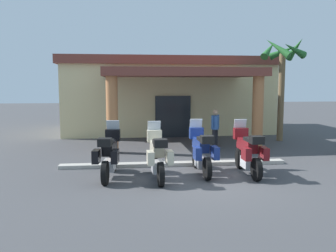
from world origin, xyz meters
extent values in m
plane|color=#424244|center=(0.00, 0.00, 0.00)|extent=(80.00, 80.00, 0.00)
cube|color=beige|center=(-0.08, 11.22, 1.84)|extent=(11.31, 6.16, 3.69)
cube|color=#1E2328|center=(0.00, 8.22, 1.05)|extent=(1.80, 0.15, 2.10)
cube|color=brown|center=(0.06, 6.16, 3.21)|extent=(6.88, 4.42, 0.35)
cylinder|color=#B27042|center=(-2.88, 4.36, 1.52)|extent=(0.46, 0.46, 3.03)
cylinder|color=#B27042|center=(3.09, 4.52, 1.52)|extent=(0.46, 0.46, 3.03)
cube|color=brown|center=(-0.08, 11.22, 3.91)|extent=(11.73, 6.58, 0.44)
cylinder|color=black|center=(-2.74, 1.29, 0.33)|extent=(0.21, 0.67, 0.66)
cylinder|color=black|center=(-2.90, -0.25, 0.33)|extent=(0.21, 0.67, 0.66)
cube|color=silver|center=(-2.82, 0.50, 0.37)|extent=(0.38, 0.59, 0.32)
cube|color=black|center=(-2.81, 0.65, 0.88)|extent=(0.42, 1.18, 0.34)
cube|color=black|center=(-2.84, 0.30, 1.10)|extent=(0.34, 0.63, 0.10)
cube|color=black|center=(-2.74, 1.27, 1.15)|extent=(0.46, 0.28, 0.36)
cube|color=#B2BCC6|center=(-2.73, 1.35, 1.43)|extent=(0.41, 0.16, 0.36)
cube|color=black|center=(-3.14, -0.07, 0.76)|extent=(0.23, 0.46, 0.36)
cube|color=black|center=(-2.63, -0.13, 0.76)|extent=(0.23, 0.46, 0.36)
cube|color=black|center=(-2.90, -0.20, 1.17)|extent=(0.39, 0.36, 0.22)
cylinder|color=black|center=(-1.47, 0.98, 0.33)|extent=(0.17, 0.66, 0.66)
cylinder|color=black|center=(-1.41, -0.57, 0.33)|extent=(0.17, 0.66, 0.66)
cube|color=silver|center=(-1.43, 0.18, 0.37)|extent=(0.34, 0.57, 0.32)
cube|color=beige|center=(-1.44, 0.33, 0.88)|extent=(0.34, 1.16, 0.34)
cube|color=black|center=(-1.43, -0.02, 1.10)|extent=(0.30, 0.61, 0.10)
cube|color=beige|center=(-1.46, 0.96, 1.15)|extent=(0.45, 0.26, 0.36)
cube|color=#B2BCC6|center=(-1.47, 1.04, 1.43)|extent=(0.40, 0.13, 0.36)
cube|color=beige|center=(-1.67, -0.43, 0.76)|extent=(0.20, 0.45, 0.36)
cube|color=beige|center=(-1.15, -0.41, 0.76)|extent=(0.20, 0.45, 0.36)
cube|color=black|center=(-1.41, -0.52, 1.17)|extent=(0.37, 0.33, 0.22)
cylinder|color=black|center=(-0.06, 1.48, 0.33)|extent=(0.15, 0.66, 0.66)
cylinder|color=black|center=(-0.03, -0.07, 0.33)|extent=(0.15, 0.66, 0.66)
cube|color=silver|center=(-0.05, 0.68, 0.37)|extent=(0.33, 0.57, 0.32)
cube|color=navy|center=(-0.05, 0.83, 0.88)|extent=(0.33, 1.16, 0.34)
cube|color=black|center=(-0.04, 0.48, 1.10)|extent=(0.29, 0.61, 0.10)
cube|color=navy|center=(-0.06, 1.46, 1.15)|extent=(0.45, 0.25, 0.36)
cube|color=#B2BCC6|center=(-0.07, 1.54, 1.43)|extent=(0.40, 0.13, 0.36)
cube|color=navy|center=(-0.29, 0.07, 0.76)|extent=(0.19, 0.44, 0.36)
cube|color=navy|center=(0.23, 0.08, 0.76)|extent=(0.19, 0.44, 0.36)
cube|color=black|center=(-0.03, -0.02, 1.17)|extent=(0.37, 0.33, 0.22)
cylinder|color=black|center=(1.34, 1.24, 0.33)|extent=(0.14, 0.66, 0.66)
cylinder|color=black|center=(1.35, -0.31, 0.33)|extent=(0.14, 0.66, 0.66)
cube|color=silver|center=(1.34, 0.44, 0.37)|extent=(0.32, 0.56, 0.32)
cube|color=maroon|center=(1.34, 0.59, 0.88)|extent=(0.30, 1.15, 0.34)
cube|color=black|center=(1.34, 0.24, 1.10)|extent=(0.28, 0.60, 0.10)
cube|color=maroon|center=(1.34, 1.22, 1.15)|extent=(0.44, 0.24, 0.36)
cube|color=#B2BCC6|center=(1.34, 1.30, 1.43)|extent=(0.40, 0.12, 0.36)
cube|color=maroon|center=(1.08, -0.16, 0.76)|extent=(0.18, 0.44, 0.36)
cube|color=maroon|center=(1.60, -0.16, 0.76)|extent=(0.18, 0.44, 0.36)
cube|color=black|center=(1.35, -0.26, 1.17)|extent=(0.36, 0.32, 0.22)
cylinder|color=black|center=(1.43, 4.87, 0.41)|extent=(0.14, 0.14, 0.82)
cylinder|color=black|center=(1.30, 4.75, 0.41)|extent=(0.14, 0.14, 0.82)
cylinder|color=#335999|center=(1.37, 4.81, 1.12)|extent=(0.32, 0.32, 0.58)
cylinder|color=#335999|center=(1.53, 4.96, 1.15)|extent=(0.09, 0.09, 0.55)
cylinder|color=#335999|center=(1.21, 4.66, 1.15)|extent=(0.09, 0.09, 0.55)
sphere|color=tan|center=(1.37, 4.81, 1.55)|extent=(0.22, 0.22, 0.22)
cylinder|color=brown|center=(4.96, 6.59, 2.06)|extent=(0.29, 0.29, 4.12)
cone|color=#236028|center=(5.62, 6.69, 4.36)|extent=(0.55, 1.32, 1.10)
cone|color=#236028|center=(5.25, 7.19, 4.27)|extent=(1.40, 0.91, 0.84)
cone|color=#236028|center=(4.49, 7.05, 4.34)|extent=(1.18, 1.19, 1.04)
cone|color=#236028|center=(4.50, 6.10, 4.35)|extent=(1.19, 1.15, 1.07)
cone|color=#236028|center=(5.24, 5.98, 4.25)|extent=(1.40, 0.91, 0.78)
cube|color=#ADA89E|center=(-0.74, 1.83, 0.06)|extent=(7.55, 0.36, 0.12)
camera|label=1|loc=(-2.26, -10.15, 2.79)|focal=39.27mm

